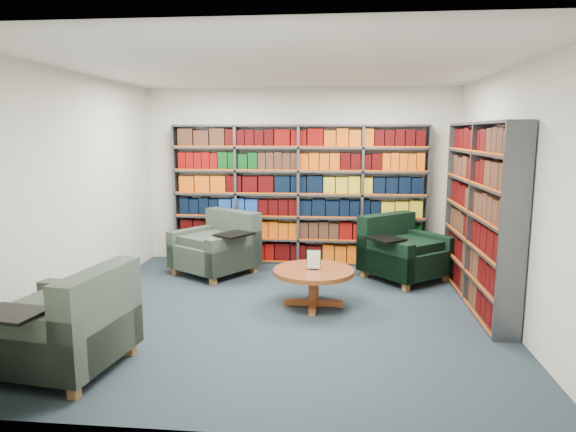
# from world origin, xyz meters

# --- Properties ---
(room_shell) EXTENTS (5.02, 5.02, 2.82)m
(room_shell) POSITION_xyz_m (0.00, 0.00, 1.40)
(room_shell) COLOR #18232D
(room_shell) RESTS_ON ground
(bookshelf_back) EXTENTS (4.00, 0.28, 2.20)m
(bookshelf_back) POSITION_xyz_m (0.00, 2.34, 1.10)
(bookshelf_back) COLOR #47494F
(bookshelf_back) RESTS_ON ground
(bookshelf_right) EXTENTS (0.28, 2.50, 2.20)m
(bookshelf_right) POSITION_xyz_m (2.34, 0.60, 1.10)
(bookshelf_right) COLOR #47494F
(bookshelf_right) RESTS_ON ground
(chair_teal_left) EXTENTS (1.39, 1.39, 0.91)m
(chair_teal_left) POSITION_xyz_m (-1.14, 1.64, 0.37)
(chair_teal_left) COLOR #032532
(chair_teal_left) RESTS_ON ground
(chair_green_right) EXTENTS (1.40, 1.40, 0.90)m
(chair_green_right) POSITION_xyz_m (1.53, 1.61, 0.36)
(chair_green_right) COLOR black
(chair_green_right) RESTS_ON ground
(chair_teal_front) EXTENTS (1.16, 1.29, 0.94)m
(chair_teal_front) POSITION_xyz_m (-1.70, -1.68, 0.38)
(chair_teal_front) COLOR #032532
(chair_teal_front) RESTS_ON ground
(coffee_table) EXTENTS (0.98, 0.98, 0.69)m
(coffee_table) POSITION_xyz_m (0.35, 0.24, 0.37)
(coffee_table) COLOR brown
(coffee_table) RESTS_ON ground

